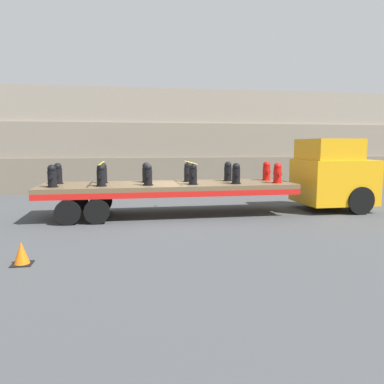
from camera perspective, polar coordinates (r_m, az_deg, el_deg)
The scene contains 19 objects.
ground_plane at distance 14.09m, azimuth -3.49°, elevation -3.50°, with size 120.00×120.00×0.00m, color #3F4244.
rock_cliff at distance 22.37m, azimuth -6.07°, elevation 7.80°, with size 60.00×3.30×5.72m.
truck_cab at distance 16.09m, azimuth 20.90°, elevation 2.51°, with size 2.67×2.56×2.85m.
flatbed_trailer at distance 13.90m, azimuth -5.66°, elevation 0.42°, with size 9.25×2.64×1.19m.
fire_hydrant_black_near_0 at distance 13.47m, azimuth -20.54°, elevation 2.25°, with size 0.37×0.56×0.77m.
fire_hydrant_black_far_0 at distance 14.57m, azimuth -19.75°, elevation 2.62°, with size 0.37×0.56×0.77m.
fire_hydrant_black_near_1 at distance 13.27m, azimuth -13.69°, elevation 2.43°, with size 0.37×0.56×0.77m.
fire_hydrant_black_far_1 at distance 14.38m, azimuth -13.41°, elevation 2.80°, with size 0.37×0.56×0.77m.
fire_hydrant_black_near_2 at distance 13.27m, azimuth -6.73°, elevation 2.59°, with size 0.37×0.56×0.77m.
fire_hydrant_black_far_2 at distance 14.38m, azimuth -6.99°, elevation 2.94°, with size 0.37×0.56×0.77m.
fire_hydrant_black_near_3 at distance 13.45m, azimuth 0.14°, elevation 2.70°, with size 0.37×0.56×0.77m.
fire_hydrant_black_far_3 at distance 14.55m, azimuth -0.64°, elevation 3.04°, with size 0.37×0.56×0.77m.
fire_hydrant_black_near_4 at distance 13.83m, azimuth 6.73°, elevation 2.77°, with size 0.37×0.56×0.77m.
fire_hydrant_black_far_4 at distance 14.90m, azimuth 5.49°, elevation 3.11°, with size 0.37×0.56×0.77m.
fire_hydrant_red_near_5 at distance 14.37m, azimuth 12.90°, elevation 2.81°, with size 0.37×0.56×0.77m.
fire_hydrant_red_far_5 at distance 15.41m, azimuth 11.28°, elevation 3.14°, with size 0.37×0.56×0.77m.
cargo_strap_rear at distance 13.80m, azimuth -13.60°, elevation 4.30°, with size 0.05×2.74×0.01m.
cargo_strap_middle at distance 13.98m, azimuth -0.26°, elevation 4.54°, with size 0.05×2.74×0.01m.
traffic_cone at distance 9.11m, azimuth -24.54°, elevation -8.54°, with size 0.43×0.43×0.51m.
Camera 1 is at (-1.56, -13.76, 2.62)m, focal length 35.00 mm.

